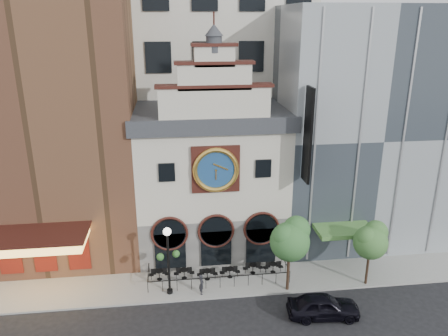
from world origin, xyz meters
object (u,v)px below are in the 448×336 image
object	(u,v)px
bistro_5	(273,267)
bistro_3	(230,272)
bistro_0	(159,274)
bistro_2	(207,274)
pedestrian	(202,284)
bistro_1	(184,273)
bistro_4	(253,268)
car_right	(323,306)
tree_right	(371,240)
tree_left	(290,238)
lamppost	(168,254)

from	to	relation	value
bistro_5	bistro_3	bearing A→B (deg)	-175.31
bistro_0	bistro_5	xyz separation A→B (m)	(8.88, -0.08, 0.00)
bistro_2	pedestrian	distance (m)	1.87
bistro_1	pedestrian	size ratio (longest dim) A/B	1.02
bistro_4	car_right	size ratio (longest dim) A/B	0.33
bistro_4	car_right	distance (m)	6.75
bistro_0	bistro_1	world-z (taller)	same
bistro_5	tree_right	bearing A→B (deg)	-19.30
car_right	pedestrian	distance (m)	8.65
bistro_2	tree_right	size ratio (longest dim) A/B	0.32
bistro_4	pedestrian	distance (m)	4.75
bistro_0	car_right	bearing A→B (deg)	-26.89
bistro_5	tree_left	distance (m)	4.42
car_right	tree_right	bearing A→B (deg)	-49.46
bistro_1	tree_left	distance (m)	8.74
bistro_3	tree_left	bearing A→B (deg)	-26.68
pedestrian	lamppost	distance (m)	3.40
bistro_2	tree_left	bearing A→B (deg)	-18.65
car_right	lamppost	bearing A→B (deg)	75.17
tree_left	car_right	bearing A→B (deg)	-63.75
bistro_5	tree_left	bearing A→B (deg)	-75.94
tree_right	tree_left	bearing A→B (deg)	179.96
bistro_1	bistro_3	size ratio (longest dim) A/B	1.00
bistro_1	bistro_2	distance (m)	1.79
tree_left	tree_right	distance (m)	6.09
bistro_4	lamppost	bearing A→B (deg)	-163.97
pedestrian	bistro_0	bearing A→B (deg)	57.05
bistro_5	tree_right	size ratio (longest dim) A/B	0.32
car_right	lamppost	xyz separation A→B (m)	(-10.25, 3.73, 2.59)
bistro_1	lamppost	distance (m)	3.50
bistro_0	bistro_2	distance (m)	3.68
bistro_1	tree_right	distance (m)	14.20
bistro_1	car_right	size ratio (longest dim) A/B	0.33
tree_left	bistro_5	bearing A→B (deg)	104.06
bistro_0	bistro_4	bearing A→B (deg)	0.01
bistro_3	bistro_5	size ratio (longest dim) A/B	1.00
lamppost	bistro_4	bearing A→B (deg)	1.09
bistro_2	bistro_3	xyz separation A→B (m)	(1.75, 0.08, 0.00)
bistro_4	tree_right	distance (m)	9.18
bistro_1	bistro_4	distance (m)	5.39
car_right	tree_right	world-z (taller)	tree_right
bistro_2	lamppost	distance (m)	4.25
bistro_5	tree_right	world-z (taller)	tree_right
pedestrian	bistro_1	bearing A→B (deg)	31.74
bistro_1	bistro_2	size ratio (longest dim) A/B	1.00
car_right	tree_right	xyz separation A→B (m)	(4.50, 3.19, 3.00)
bistro_3	tree_right	size ratio (longest dim) A/B	0.32
bistro_1	lamppost	size ratio (longest dim) A/B	0.30
bistro_4	pedestrian	size ratio (longest dim) A/B	1.02
bistro_1	bistro_2	xyz separation A→B (m)	(1.75, -0.37, 0.00)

